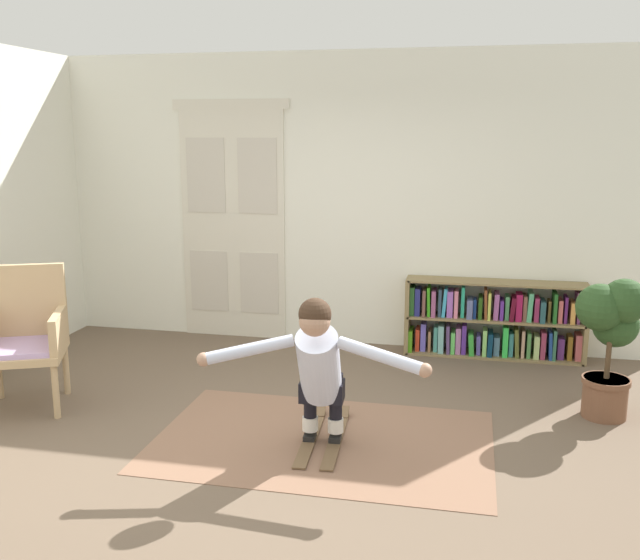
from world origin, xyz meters
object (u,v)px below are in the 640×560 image
object	(u,v)px
potted_plant	(610,329)
bookshelf	(492,322)
skis_pair	(324,436)
wicker_chair	(24,334)
person_skier	(319,363)

from	to	relation	value
potted_plant	bookshelf	bearing A→B (deg)	121.74
bookshelf	potted_plant	xyz separation A→B (m)	(0.81, -1.32, 0.34)
skis_pair	wicker_chair	bearing A→B (deg)	176.55
bookshelf	wicker_chair	xyz separation A→B (m)	(-3.62, -2.05, 0.24)
person_skier	potted_plant	bearing A→B (deg)	29.06
bookshelf	skis_pair	bearing A→B (deg)	-118.52
person_skier	skis_pair	bearing A→B (deg)	93.61
skis_pair	bookshelf	bearing A→B (deg)	61.48
wicker_chair	person_skier	world-z (taller)	person_skier
wicker_chair	potted_plant	world-z (taller)	wicker_chair
potted_plant	wicker_chair	bearing A→B (deg)	-170.64
wicker_chair	skis_pair	bearing A→B (deg)	-3.45
skis_pair	person_skier	distance (m)	0.66
potted_plant	person_skier	distance (m)	2.28
wicker_chair	skis_pair	size ratio (longest dim) A/B	1.13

